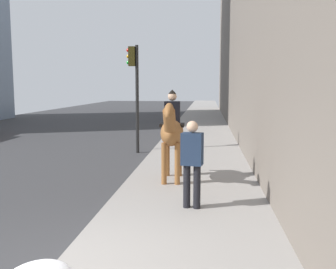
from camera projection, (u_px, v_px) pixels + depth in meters
mounted_horse_near at (172, 131)px, 9.66m from camera, size 2.15×0.61×2.27m
pedestrian_greeting at (192, 158)px, 7.49m from camera, size 0.33×0.44×1.70m
traffic_light_near_curb at (135, 82)px, 14.27m from camera, size 0.20×0.44×3.94m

